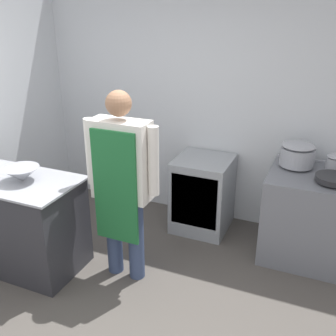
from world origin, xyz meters
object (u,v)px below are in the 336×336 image
stove (308,216)px  fridge_unit (203,194)px  sauce_pot (335,163)px  person_cook (122,177)px  stock_pot (298,154)px  mixing_bowl (22,174)px  saute_pan (333,179)px

stove → fridge_unit: stove is taller
fridge_unit → sauce_pot: bearing=1.2°
stove → person_cook: size_ratio=0.52×
fridge_unit → stock_pot: stock_pot is taller
stove → mixing_bowl: (-2.35, -1.20, 0.51)m
stove → fridge_unit: (-1.10, 0.11, -0.03)m
mixing_bowl → saute_pan: (2.51, 1.07, -0.04)m
saute_pan → sauce_pot: (0.00, 0.27, 0.05)m
stove → stock_pot: stock_pot is taller
stove → mixing_bowl: 2.69m
stock_pot → fridge_unit: bearing=-178.3°
fridge_unit → stove: bearing=-5.5°
saute_pan → stock_pot: bearing=142.0°
person_cook → mixing_bowl: (-0.87, -0.23, -0.03)m
sauce_pot → saute_pan: bearing=-90.0°
person_cook → saute_pan: 1.84m
stove → mixing_bowl: size_ratio=2.80×
stove → mixing_bowl: mixing_bowl is taller
person_cook → saute_pan: bearing=27.1°
mixing_bowl → saute_pan: mixing_bowl is taller
fridge_unit → stock_pot: size_ratio=2.52×
stock_pot → person_cook: bearing=-139.6°
person_cook → sauce_pot: person_cook is taller
mixing_bowl → fridge_unit: bearing=46.4°
sauce_pot → mixing_bowl: bearing=-152.0°
stock_pot → stove: bearing=-36.7°
mixing_bowl → saute_pan: size_ratio=1.03×
mixing_bowl → stock_pot: bearing=31.6°
fridge_unit → sauce_pot: sauce_pot is taller
saute_pan → fridge_unit: bearing=169.3°
saute_pan → sauce_pot: size_ratio=1.87×
fridge_unit → sauce_pot: 1.38m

